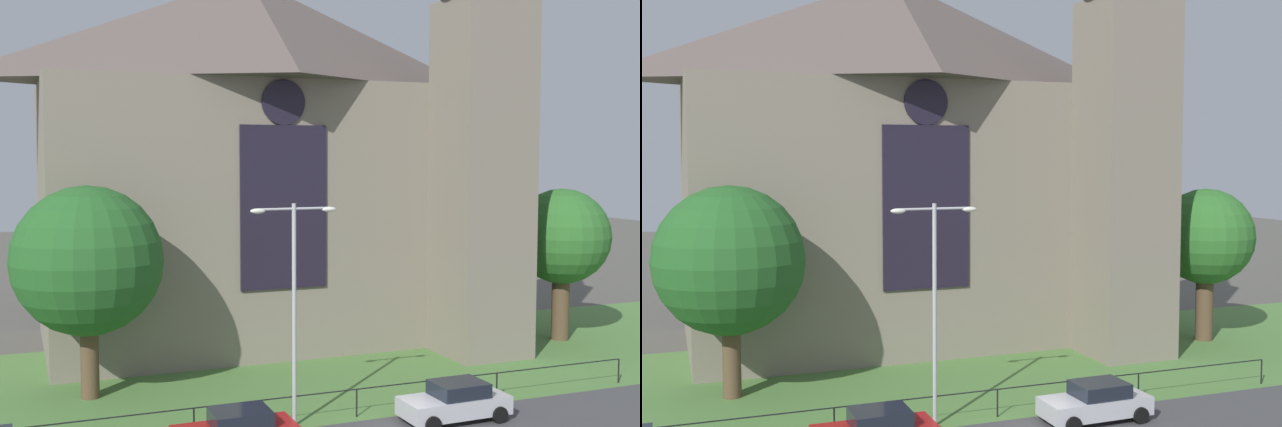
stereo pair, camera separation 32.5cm
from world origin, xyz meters
TOP-DOWN VIEW (x-y plane):
  - ground at (0.00, 10.00)m, footprint 160.00×160.00m
  - grass_verge at (0.00, 8.00)m, footprint 120.00×20.00m
  - church_building at (-0.23, 16.77)m, footprint 23.20×16.20m
  - iron_railing at (-1.00, 2.50)m, footprint 25.82×0.07m
  - tree_right_far at (14.95, 10.53)m, footprint 5.27×5.27m
  - tree_left_near at (-10.49, 8.83)m, footprint 6.29×6.29m
  - streetlamp_near at (-3.62, 2.40)m, footprint 3.37×0.26m
  - parked_car_silver at (2.36, 0.73)m, footprint 4.24×2.09m

SIDE VIEW (x-z plane):
  - ground at x=0.00m, z-range 0.00..0.00m
  - grass_verge at x=0.00m, z-range 0.00..0.01m
  - parked_car_silver at x=2.36m, z-range -0.01..1.50m
  - iron_railing at x=-1.00m, z-range 0.39..1.52m
  - streetlamp_near at x=-3.62m, z-range 1.13..9.57m
  - tree_right_far at x=14.95m, z-range 1.49..9.91m
  - tree_left_near at x=-10.49m, z-range 1.32..10.31m
  - church_building at x=-0.23m, z-range -2.73..23.27m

